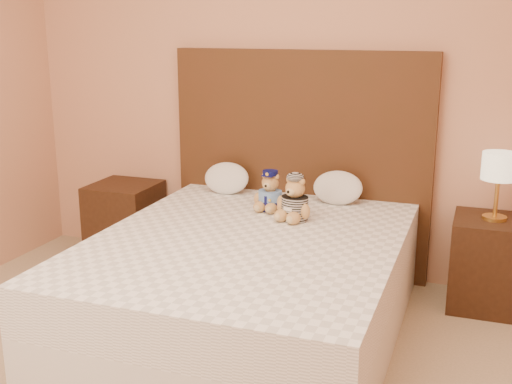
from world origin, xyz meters
TOP-DOWN VIEW (x-y plane):
  - bed at (0.00, 1.20)m, footprint 1.60×2.00m
  - headboard at (0.00, 2.21)m, footprint 1.75×0.08m
  - nightstand_left at (-1.25, 2.00)m, footprint 0.45×0.45m
  - nightstand_right at (1.25, 2.00)m, footprint 0.45×0.45m
  - lamp at (1.25, 2.00)m, footprint 0.20×0.20m
  - teddy_police at (-0.05, 1.74)m, footprint 0.24×0.23m
  - teddy_prisoner at (0.15, 1.59)m, footprint 0.29×0.28m
  - pillow_left at (-0.46, 2.03)m, footprint 0.32×0.20m
  - pillow_right at (0.30, 2.03)m, footprint 0.32×0.21m

SIDE VIEW (x-z plane):
  - nightstand_left at x=-1.25m, z-range 0.00..0.55m
  - nightstand_right at x=1.25m, z-range 0.00..0.55m
  - bed at x=0.00m, z-range 0.00..0.55m
  - pillow_left at x=-0.46m, z-range 0.55..0.77m
  - pillow_right at x=0.30m, z-range 0.55..0.77m
  - teddy_police at x=-0.05m, z-range 0.55..0.80m
  - teddy_prisoner at x=0.15m, z-range 0.55..0.81m
  - headboard at x=0.00m, z-range 0.00..1.50m
  - lamp at x=1.25m, z-range 0.65..1.05m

